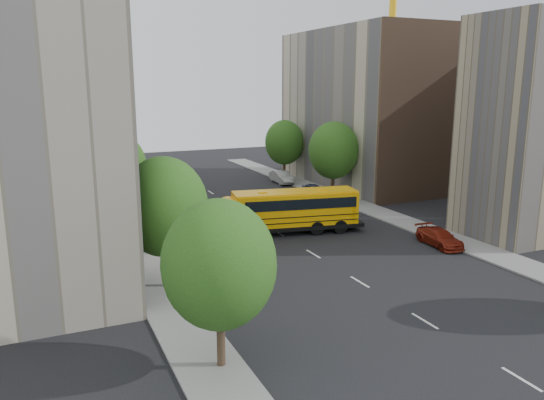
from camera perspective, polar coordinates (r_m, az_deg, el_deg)
ground at (r=39.90m, az=3.08°, el=-5.00°), size 120.00×120.00×0.00m
sidewalk_left at (r=41.03m, az=-14.74°, el=-4.82°), size 3.00×80.00×0.12m
sidewalk_right at (r=49.88m, az=12.26°, el=-1.63°), size 3.00×80.00×0.12m
lane_markings at (r=48.66m, az=-2.30°, el=-1.77°), size 0.15×64.00×0.01m
building_left_cream at (r=39.86m, az=-25.13°, el=8.49°), size 10.00×26.00×20.00m
building_left_redbrick at (r=62.05m, az=-24.66°, el=6.29°), size 10.00×15.00×13.00m
building_left_near at (r=29.52m, az=-25.03°, el=4.57°), size 10.00×7.00×17.00m
building_right_near at (r=46.16m, az=26.44°, el=6.87°), size 10.00×7.00×17.00m
building_right_far at (r=64.53m, az=9.40°, el=9.67°), size 10.00×22.00×18.00m
building_right_sidewall at (r=55.68m, az=15.70°, el=8.96°), size 10.10×0.30×18.00m
street_tree_0 at (r=22.09m, az=-5.70°, el=-6.94°), size 4.80×4.80×7.41m
street_tree_1 at (r=31.30m, az=-11.55°, el=-0.73°), size 5.12×5.12×7.90m
street_tree_2 at (r=48.77m, az=-16.25°, el=3.55°), size 4.99×4.99×7.71m
street_tree_4 at (r=56.08m, az=6.64°, el=5.33°), size 5.25×5.25×8.10m
street_tree_5 at (r=66.64m, az=1.34°, el=6.20°), size 4.86×4.86×7.51m
school_bus at (r=42.93m, az=1.43°, el=-1.00°), size 12.80×5.12×3.53m
safari_truck at (r=48.15m, az=3.91°, el=-0.43°), size 5.64×2.52×2.34m
parked_car_0 at (r=30.17m, az=-5.70°, el=-9.49°), size 1.84×4.23×1.42m
parked_car_1 at (r=46.53m, az=-12.65°, el=-1.86°), size 1.72×4.29×1.39m
parked_car_2 at (r=57.75m, az=-15.82°, el=0.81°), size 3.02×5.75×1.54m
parked_car_3 at (r=41.75m, az=17.58°, el=-3.87°), size 2.16×4.53×1.28m
parked_car_4 at (r=57.40m, az=4.55°, el=1.06°), size 1.70×3.90×1.31m
parked_car_5 at (r=64.66m, az=1.03°, el=2.48°), size 1.81×4.67×1.52m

